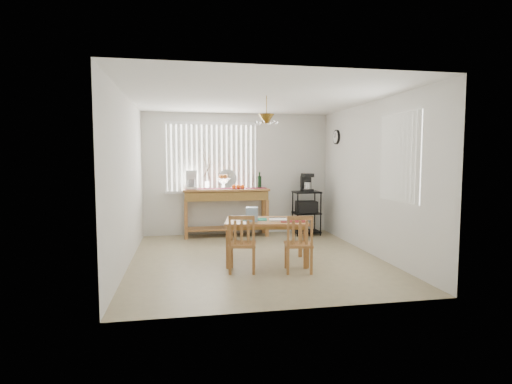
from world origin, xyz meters
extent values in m
cube|color=#9B8D69|center=(0.00, 0.00, -0.01)|extent=(4.00, 4.50, 0.01)
cube|color=silver|center=(0.00, 2.30, 1.30)|extent=(4.00, 0.10, 2.60)
cube|color=silver|center=(0.00, -2.30, 1.30)|extent=(4.00, 0.10, 2.60)
cube|color=silver|center=(-2.05, 0.00, 1.30)|extent=(0.10, 4.50, 2.60)
cube|color=silver|center=(2.05, 0.00, 1.30)|extent=(0.10, 4.50, 2.60)
cube|color=white|center=(0.00, 0.00, 2.65)|extent=(4.00, 4.50, 0.10)
cube|color=white|center=(-0.55, 2.25, 1.65)|extent=(1.90, 0.01, 1.40)
cube|color=white|center=(-1.45, 2.23, 1.65)|extent=(0.07, 0.03, 1.40)
cube|color=white|center=(-1.34, 2.23, 1.65)|extent=(0.07, 0.03, 1.40)
cube|color=white|center=(-1.24, 2.23, 1.65)|extent=(0.07, 0.03, 1.40)
cube|color=white|center=(-1.13, 2.23, 1.65)|extent=(0.07, 0.03, 1.40)
cube|color=white|center=(-1.03, 2.23, 1.65)|extent=(0.07, 0.03, 1.40)
cube|color=white|center=(-0.92, 2.23, 1.65)|extent=(0.07, 0.03, 1.40)
cube|color=white|center=(-0.81, 2.23, 1.65)|extent=(0.07, 0.03, 1.40)
cube|color=white|center=(-0.71, 2.23, 1.65)|extent=(0.07, 0.03, 1.40)
cube|color=white|center=(-0.60, 2.23, 1.65)|extent=(0.07, 0.03, 1.40)
cube|color=white|center=(-0.50, 2.23, 1.65)|extent=(0.07, 0.03, 1.40)
cube|color=white|center=(-0.39, 2.23, 1.65)|extent=(0.07, 0.03, 1.40)
cube|color=white|center=(-0.29, 2.23, 1.65)|extent=(0.07, 0.03, 1.40)
cube|color=white|center=(-0.18, 2.23, 1.65)|extent=(0.07, 0.03, 1.40)
cube|color=white|center=(-0.08, 2.23, 1.65)|extent=(0.07, 0.03, 1.40)
cube|color=white|center=(0.03, 2.23, 1.65)|extent=(0.07, 0.03, 1.40)
cube|color=white|center=(0.14, 2.23, 1.65)|extent=(0.07, 0.03, 1.40)
cube|color=white|center=(0.24, 2.23, 1.65)|extent=(0.07, 0.03, 1.40)
cube|color=white|center=(0.35, 2.23, 1.65)|extent=(0.07, 0.03, 1.40)
cube|color=white|center=(-0.55, 2.22, 0.92)|extent=(1.98, 0.06, 0.06)
cube|color=white|center=(-0.55, 2.22, 2.38)|extent=(1.98, 0.06, 0.06)
cube|color=white|center=(2.00, -0.90, 1.65)|extent=(0.01, 1.10, 1.30)
cube|color=white|center=(1.99, -1.40, 1.65)|extent=(0.03, 0.07, 1.30)
cube|color=white|center=(1.99, -1.29, 1.65)|extent=(0.03, 0.07, 1.30)
cube|color=white|center=(1.99, -1.18, 1.65)|extent=(0.03, 0.07, 1.30)
cube|color=white|center=(1.99, -1.07, 1.65)|extent=(0.03, 0.07, 1.30)
cube|color=white|center=(1.99, -0.96, 1.65)|extent=(0.03, 0.07, 1.30)
cube|color=white|center=(1.99, -0.85, 1.65)|extent=(0.03, 0.07, 1.30)
cube|color=white|center=(1.99, -0.74, 1.65)|extent=(0.03, 0.07, 1.30)
cube|color=white|center=(1.99, -0.63, 1.65)|extent=(0.03, 0.07, 1.30)
cube|color=white|center=(1.99, -0.52, 1.65)|extent=(0.03, 0.07, 1.30)
cube|color=white|center=(1.99, -0.41, 1.65)|extent=(0.03, 0.07, 1.30)
cylinder|color=black|center=(1.98, 1.55, 2.08)|extent=(0.04, 0.30, 0.30)
cylinder|color=white|center=(1.95, 1.55, 2.08)|extent=(0.01, 0.25, 0.25)
cylinder|color=olive|center=(0.12, -0.26, 2.43)|extent=(0.01, 0.01, 0.34)
cone|color=olive|center=(0.12, -0.26, 2.25)|extent=(0.24, 0.24, 0.14)
sphere|color=white|center=(0.28, -0.26, 2.19)|extent=(0.05, 0.05, 0.05)
sphere|color=white|center=(0.20, -0.12, 2.19)|extent=(0.05, 0.05, 0.05)
sphere|color=white|center=(0.04, -0.12, 2.19)|extent=(0.05, 0.05, 0.05)
sphere|color=white|center=(-0.04, -0.26, 2.19)|extent=(0.05, 0.05, 0.05)
sphere|color=white|center=(0.04, -0.40, 2.19)|extent=(0.05, 0.05, 0.05)
sphere|color=white|center=(0.20, -0.40, 2.19)|extent=(0.05, 0.05, 0.05)
cube|color=#A86E39|center=(-0.28, 1.98, 0.98)|extent=(1.79, 0.50, 0.04)
cube|color=olive|center=(-0.28, 1.98, 0.86)|extent=(1.72, 0.46, 0.18)
cube|color=#A86E39|center=(-1.12, 1.78, 0.39)|extent=(0.07, 0.07, 0.77)
cube|color=#A86E39|center=(0.56, 1.78, 0.39)|extent=(0.07, 0.07, 0.77)
cube|color=#A86E39|center=(-1.12, 2.17, 0.39)|extent=(0.07, 0.07, 0.77)
cube|color=#A86E39|center=(0.56, 2.17, 0.39)|extent=(0.07, 0.07, 0.77)
cube|color=#A86E39|center=(-0.28, 1.98, 0.17)|extent=(1.65, 0.44, 0.03)
cube|color=red|center=(0.00, 1.98, 0.24)|extent=(0.34, 0.25, 0.11)
cube|color=maroon|center=(-0.28, 1.98, 1.01)|extent=(1.70, 0.28, 0.01)
cube|color=white|center=(-0.99, 1.98, 1.03)|extent=(0.22, 0.27, 0.06)
cube|color=white|center=(-0.99, 2.07, 1.17)|extent=(0.22, 0.09, 0.34)
cube|color=white|center=(-0.99, 1.96, 1.36)|extent=(0.22, 0.25, 0.08)
cylinder|color=white|center=(-0.99, 1.94, 1.13)|extent=(0.15, 0.15, 0.15)
cylinder|color=white|center=(-0.33, 1.96, 1.06)|extent=(0.06, 0.06, 0.11)
cone|color=white|center=(-0.33, 1.96, 1.17)|extent=(0.29, 0.29, 0.10)
sphere|color=#B62E18|center=(-0.28, 1.96, 1.26)|extent=(0.09, 0.09, 0.09)
sphere|color=#B62E18|center=(-0.31, 2.00, 1.26)|extent=(0.09, 0.09, 0.09)
sphere|color=#B62E18|center=(-0.36, 2.00, 1.26)|extent=(0.09, 0.09, 0.09)
sphere|color=#B62E18|center=(-0.39, 1.96, 1.26)|extent=(0.09, 0.09, 0.09)
sphere|color=#B62E18|center=(-0.36, 1.91, 1.26)|extent=(0.09, 0.09, 0.09)
sphere|color=#B62E18|center=(-0.31, 1.91, 1.26)|extent=(0.09, 0.09, 0.09)
sphere|color=#FF560D|center=(-0.12, 1.89, 1.05)|extent=(0.09, 0.09, 0.09)
sphere|color=#FF560D|center=(-0.03, 1.89, 1.05)|extent=(0.09, 0.09, 0.09)
sphere|color=#FF560D|center=(0.06, 1.89, 1.05)|extent=(0.09, 0.09, 0.09)
cylinder|color=silver|center=(-0.22, 2.19, 1.21)|extent=(0.40, 0.10, 0.40)
cylinder|color=white|center=(-0.67, 2.03, 1.08)|extent=(0.09, 0.09, 0.16)
cylinder|color=#4C3823|center=(-0.67, 2.03, 1.41)|extent=(0.10, 0.04, 0.50)
cylinder|color=#4C3823|center=(-0.67, 2.03, 1.44)|extent=(0.15, 0.07, 0.54)
cylinder|color=#4C3823|center=(-0.67, 2.03, 1.39)|extent=(0.19, 0.09, 0.40)
cylinder|color=#4C3823|center=(-0.67, 2.03, 1.47)|extent=(0.06, 0.03, 0.61)
cylinder|color=#4C3823|center=(-0.67, 2.03, 1.37)|extent=(0.24, 0.11, 0.34)
cylinder|color=black|center=(0.45, 2.03, 1.13)|extent=(0.08, 0.08, 0.26)
cylinder|color=black|center=(0.45, 2.03, 1.31)|extent=(0.03, 0.03, 0.09)
cylinder|color=black|center=(1.19, 1.65, 0.47)|extent=(0.03, 0.03, 0.94)
cylinder|color=black|center=(1.69, 1.65, 0.47)|extent=(0.03, 0.03, 0.94)
cylinder|color=black|center=(1.19, 2.05, 0.47)|extent=(0.03, 0.03, 0.94)
cylinder|color=black|center=(1.69, 2.05, 0.47)|extent=(0.03, 0.03, 0.94)
cube|color=black|center=(1.44, 1.85, 0.92)|extent=(0.55, 0.44, 0.03)
cube|color=black|center=(1.44, 1.85, 0.47)|extent=(0.55, 0.44, 0.03)
cube|color=black|center=(1.44, 1.85, 0.07)|extent=(0.55, 0.44, 0.03)
cube|color=black|center=(1.44, 1.85, 0.60)|extent=(0.42, 0.33, 0.24)
cube|color=black|center=(1.44, 1.83, 0.96)|extent=(0.22, 0.26, 0.06)
cube|color=black|center=(1.44, 1.92, 1.10)|extent=(0.22, 0.09, 0.33)
cube|color=black|center=(1.44, 1.83, 1.28)|extent=(0.22, 0.24, 0.08)
cylinder|color=silver|center=(1.44, 1.82, 1.06)|extent=(0.14, 0.14, 0.14)
cube|color=#A86E39|center=(0.12, -0.26, 0.66)|extent=(1.39, 1.02, 0.04)
cube|color=olive|center=(0.12, -0.26, 0.61)|extent=(1.28, 0.92, 0.05)
cube|color=#A86E39|center=(-0.51, -0.50, 0.29)|extent=(0.07, 0.07, 0.59)
cube|color=#A86E39|center=(0.62, -0.71, 0.29)|extent=(0.07, 0.07, 0.59)
cube|color=#A86E39|center=(-0.39, 0.19, 0.29)|extent=(0.07, 0.07, 0.59)
cube|color=#A86E39|center=(0.75, -0.01, 0.29)|extent=(0.07, 0.07, 0.59)
cube|color=#14725B|center=(-0.05, -0.18, 0.68)|extent=(0.42, 0.33, 0.01)
cube|color=maroon|center=(0.49, -0.46, 0.68)|extent=(0.42, 0.33, 0.01)
cube|color=white|center=(0.29, -0.33, 0.69)|extent=(0.30, 0.26, 0.02)
cube|color=black|center=(0.31, -0.22, 0.69)|extent=(0.27, 0.07, 0.03)
cube|color=#8CADCD|center=(-0.13, -0.35, 0.79)|extent=(0.21, 0.21, 0.22)
cube|color=#A86E39|center=(-0.33, -0.69, 0.40)|extent=(0.46, 0.46, 0.04)
cube|color=#A86E39|center=(-0.13, -0.56, 0.19)|extent=(0.04, 0.04, 0.38)
cube|color=#A86E39|center=(-0.46, -0.50, 0.19)|extent=(0.04, 0.04, 0.38)
cube|color=#A86E39|center=(-0.20, -0.89, 0.19)|extent=(0.04, 0.04, 0.38)
cube|color=#A86E39|center=(-0.52, -0.82, 0.19)|extent=(0.04, 0.04, 0.38)
cube|color=#A86E39|center=(-0.20, -0.90, 0.63)|extent=(0.04, 0.04, 0.43)
cube|color=#A86E39|center=(-0.53, -0.83, 0.63)|extent=(0.04, 0.04, 0.43)
cube|color=#A86E39|center=(-0.36, -0.87, 0.81)|extent=(0.35, 0.10, 0.06)
cube|color=#A86E39|center=(-0.27, -0.88, 0.61)|extent=(0.04, 0.03, 0.34)
cube|color=#A86E39|center=(-0.36, -0.87, 0.61)|extent=(0.04, 0.03, 0.34)
cube|color=#A86E39|center=(-0.45, -0.85, 0.61)|extent=(0.04, 0.03, 0.34)
cube|color=#A86E39|center=(0.47, -0.84, 0.40)|extent=(0.44, 0.44, 0.04)
cube|color=#A86E39|center=(0.66, -0.70, 0.19)|extent=(0.04, 0.04, 0.38)
cube|color=#A86E39|center=(0.33, -0.65, 0.19)|extent=(0.04, 0.04, 0.38)
cube|color=#A86E39|center=(0.61, -1.03, 0.19)|extent=(0.04, 0.04, 0.38)
cube|color=#A86E39|center=(0.28, -0.98, 0.19)|extent=(0.04, 0.04, 0.38)
cube|color=#A86E39|center=(0.61, -1.04, 0.63)|extent=(0.04, 0.04, 0.42)
cube|color=#A86E39|center=(0.28, -0.98, 0.63)|extent=(0.04, 0.04, 0.42)
cube|color=#A86E39|center=(0.44, -1.01, 0.81)|extent=(0.35, 0.08, 0.06)
cube|color=#A86E39|center=(0.53, -1.03, 0.60)|extent=(0.04, 0.02, 0.34)
cube|color=#A86E39|center=(0.44, -1.01, 0.60)|extent=(0.04, 0.02, 0.34)
cube|color=#A86E39|center=(0.35, -1.00, 0.60)|extent=(0.04, 0.02, 0.34)
camera|label=1|loc=(-1.16, -6.33, 1.65)|focal=28.00mm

